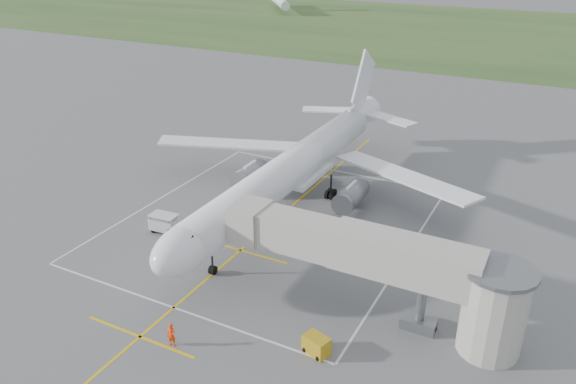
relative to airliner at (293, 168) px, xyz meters
The scene contains 10 objects.
ground 4.46m from the airliner, 90.00° to the right, with size 700.00×700.00×0.00m, color #515153.
grass_strip 129.32m from the airliner, 90.00° to the left, with size 700.00×120.00×0.02m, color #2C4920.
apron_markings 7.90m from the airliner, 90.00° to the right, with size 28.20×60.00×0.01m.
airliner is the anchor object (origin of this frame).
jet_bridge 21.22m from the airliner, 42.19° to the right, with size 23.40×5.00×7.20m.
gpu_unit 23.99m from the airliner, 58.74° to the right, with size 2.10×1.73×1.37m.
baggage_cart 14.49m from the airliner, 127.61° to the right, with size 2.83×1.83×1.89m.
ramp_worker_nose 24.76m from the airliner, 83.63° to the right, with size 0.67×0.44×1.85m, color #FF3608.
ramp_worker_wing 6.26m from the airliner, 159.55° to the left, with size 0.84×0.66×1.73m, color orange.
distant_aircraft 157.01m from the airliner, 91.87° to the left, with size 171.64×50.63×8.85m.
Camera 1 is at (25.05, -48.26, 27.24)m, focal length 35.00 mm.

